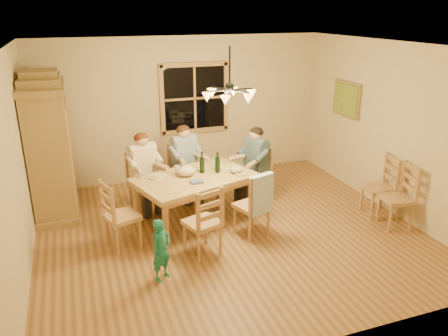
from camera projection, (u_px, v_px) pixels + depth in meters
name	position (u px, v px, depth m)	size (l,w,h in m)	color
floor	(229.00, 231.00, 6.58)	(5.50, 5.50, 0.00)	brown
ceiling	(230.00, 46.00, 5.65)	(5.50, 5.00, 0.02)	white
wall_back	(184.00, 109.00, 8.33)	(5.50, 0.02, 2.70)	beige
wall_left	(15.00, 168.00, 5.25)	(0.02, 5.00, 2.70)	beige
wall_right	(390.00, 128.00, 6.98)	(0.02, 5.00, 2.70)	beige
window	(195.00, 98.00, 8.29)	(1.30, 0.06, 1.30)	black
painting	(346.00, 99.00, 7.94)	(0.06, 0.78, 0.64)	olive
chandelier	(230.00, 94.00, 5.86)	(0.77, 0.68, 0.71)	black
armoire	(50.00, 150.00, 6.87)	(0.66, 1.40, 2.30)	olive
dining_table	(195.00, 183.00, 6.65)	(2.00, 1.55, 0.76)	tan
chair_far_left	(145.00, 194.00, 7.14)	(0.55, 0.53, 0.99)	#AA804B
chair_far_right	(185.00, 183.00, 7.59)	(0.55, 0.53, 0.99)	#AA804B
chair_near_left	(202.00, 233.00, 5.91)	(0.55, 0.53, 0.99)	#AA804B
chair_near_right	(252.00, 215.00, 6.40)	(0.55, 0.53, 0.99)	#AA804B
chair_end_left	(123.00, 226.00, 6.08)	(0.53, 0.55, 0.99)	#AA804B
chair_end_right	(255.00, 186.00, 7.47)	(0.53, 0.55, 0.99)	#AA804B
adult_woman	(143.00, 163.00, 6.96)	(0.49, 0.52, 0.87)	beige
adult_plaid_man	(184.00, 154.00, 7.40)	(0.49, 0.52, 0.87)	#314E87
adult_slate_man	(255.00, 156.00, 7.28)	(0.52, 0.49, 0.87)	#3D5062
towel	(261.00, 194.00, 6.13)	(0.38, 0.10, 0.58)	#ADC4EA
wine_bottle_a	(202.00, 163.00, 6.71)	(0.08, 0.08, 0.33)	black
wine_bottle_b	(217.00, 162.00, 6.73)	(0.08, 0.08, 0.33)	black
plate_woman	(157.00, 176.00, 6.59)	(0.26, 0.26, 0.02)	white
plate_plaid	(197.00, 167.00, 6.99)	(0.26, 0.26, 0.02)	white
plate_slate	(228.00, 167.00, 7.00)	(0.26, 0.26, 0.02)	white
wine_glass_a	(177.00, 170.00, 6.68)	(0.06, 0.06, 0.14)	silver
wine_glass_b	(216.00, 163.00, 6.98)	(0.06, 0.06, 0.14)	silver
cap	(236.00, 169.00, 6.74)	(0.20, 0.20, 0.11)	tan
napkin	(197.00, 182.00, 6.37)	(0.18, 0.14, 0.03)	#505D94
cloth_bundle	(186.00, 171.00, 6.61)	(0.28, 0.22, 0.15)	#CCAB94
child	(161.00, 250.00, 5.30)	(0.29, 0.19, 0.80)	#1B7D76
chair_spare_front	(395.00, 208.00, 6.65)	(0.49, 0.51, 0.99)	#AA804B
chair_spare_back	(377.00, 197.00, 7.02)	(0.49, 0.51, 0.99)	#AA804B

